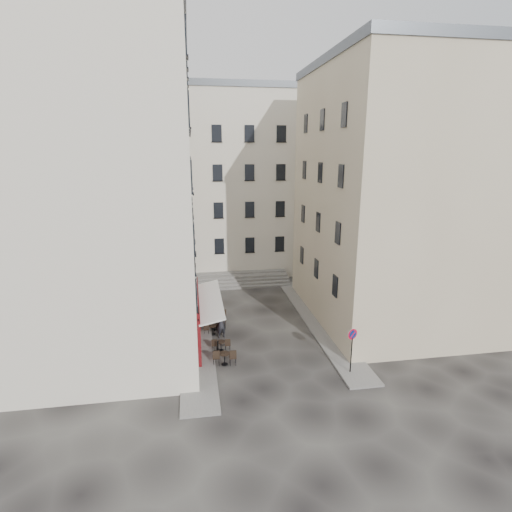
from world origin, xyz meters
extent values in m
plane|color=black|center=(0.00, 0.00, 0.00)|extent=(90.00, 90.00, 0.00)
cube|color=slate|center=(-4.50, 4.00, 0.06)|extent=(2.00, 22.00, 0.12)
cube|color=slate|center=(4.50, 3.00, 0.06)|extent=(2.00, 18.00, 0.12)
cube|color=beige|center=(-10.50, 3.00, 10.00)|extent=(12.00, 16.00, 20.00)
cube|color=#50555B|center=(-10.50, 3.00, 20.30)|extent=(12.20, 16.20, 0.60)
cube|color=tan|center=(10.50, 3.50, 9.00)|extent=(12.00, 14.00, 18.00)
cube|color=#50555B|center=(10.50, 3.50, 18.30)|extent=(12.20, 14.20, 0.60)
cube|color=beige|center=(-1.00, 19.00, 9.00)|extent=(18.00, 10.00, 18.00)
cube|color=#50555B|center=(-1.00, 19.00, 18.30)|extent=(18.20, 10.20, 0.60)
cube|color=#470A0B|center=(-4.42, 1.00, 1.75)|extent=(0.25, 7.00, 3.50)
cube|color=black|center=(-4.38, 1.00, 1.40)|extent=(0.06, 3.85, 2.00)
cube|color=white|center=(-3.60, 1.00, 2.95)|extent=(1.58, 7.30, 0.41)
cube|color=slate|center=(0.00, 11.90, 0.10)|extent=(9.00, 1.80, 0.20)
cube|color=slate|center=(0.00, 12.35, 0.30)|extent=(9.00, 1.80, 0.20)
cube|color=slate|center=(0.00, 12.80, 0.50)|extent=(9.00, 1.80, 0.20)
cube|color=slate|center=(0.00, 13.25, 0.70)|extent=(9.00, 1.80, 0.20)
cylinder|color=black|center=(-3.25, -1.00, 0.45)|extent=(0.10, 0.10, 0.90)
sphere|color=black|center=(-3.25, -1.00, 0.92)|extent=(0.12, 0.12, 0.12)
cylinder|color=black|center=(-3.25, 2.50, 0.45)|extent=(0.10, 0.10, 0.90)
sphere|color=black|center=(-3.25, 2.50, 0.92)|extent=(0.12, 0.12, 0.12)
cylinder|color=black|center=(-3.25, 6.00, 0.45)|extent=(0.10, 0.10, 0.90)
sphere|color=black|center=(-3.25, 6.00, 0.92)|extent=(0.12, 0.12, 0.12)
cylinder|color=black|center=(4.15, -4.40, 1.38)|extent=(0.07, 0.07, 2.76)
cylinder|color=red|center=(4.15, -4.40, 2.48)|extent=(0.61, 0.22, 0.64)
cylinder|color=navy|center=(4.15, -4.43, 2.48)|extent=(0.45, 0.18, 0.46)
cube|color=red|center=(4.15, -4.45, 2.48)|extent=(0.36, 0.14, 0.37)
cylinder|color=black|center=(-2.94, -2.33, 0.08)|extent=(0.39, 0.39, 0.02)
cylinder|color=black|center=(-2.94, -2.33, 0.44)|extent=(0.05, 0.05, 0.77)
cylinder|color=black|center=(-2.94, -2.33, 0.79)|extent=(0.66, 0.66, 0.04)
cube|color=black|center=(-2.45, -2.33, 0.49)|extent=(0.42, 0.42, 0.99)
cube|color=black|center=(-3.43, -2.22, 0.49)|extent=(0.42, 0.42, 0.99)
cylinder|color=black|center=(-3.02, -0.55, 0.07)|extent=(0.34, 0.34, 0.02)
cylinder|color=black|center=(-3.02, -0.55, 0.37)|extent=(0.05, 0.05, 0.65)
cylinder|color=black|center=(-3.02, -0.55, 0.67)|extent=(0.56, 0.56, 0.04)
cube|color=black|center=(-2.60, -0.55, 0.42)|extent=(0.36, 0.36, 0.84)
cube|color=black|center=(-3.44, -0.45, 0.42)|extent=(0.36, 0.36, 0.84)
cylinder|color=black|center=(-3.41, 1.87, 0.07)|extent=(0.35, 0.35, 0.02)
cylinder|color=black|center=(-3.41, 1.87, 0.39)|extent=(0.05, 0.05, 0.69)
cylinder|color=black|center=(-3.41, 1.87, 0.71)|extent=(0.59, 0.59, 0.04)
cube|color=black|center=(-2.96, 1.87, 0.44)|extent=(0.37, 0.37, 0.89)
cube|color=black|center=(-3.85, 1.97, 0.44)|extent=(0.37, 0.37, 0.89)
cylinder|color=black|center=(-3.11, 2.79, 0.07)|extent=(0.38, 0.38, 0.02)
cylinder|color=black|center=(-3.11, 2.79, 0.43)|extent=(0.05, 0.05, 0.75)
cylinder|color=black|center=(-3.11, 2.79, 0.77)|extent=(0.64, 0.64, 0.04)
cube|color=black|center=(-2.63, 2.79, 0.48)|extent=(0.41, 0.41, 0.96)
cube|color=black|center=(-3.59, 2.90, 0.48)|extent=(0.41, 0.41, 0.96)
cylinder|color=black|center=(-2.90, 4.25, 0.07)|extent=(0.36, 0.36, 0.02)
cylinder|color=black|center=(-2.90, 4.25, 0.40)|extent=(0.05, 0.05, 0.70)
cylinder|color=black|center=(-2.90, 4.25, 0.72)|extent=(0.60, 0.60, 0.04)
cube|color=black|center=(-2.46, 4.25, 0.45)|extent=(0.38, 0.38, 0.90)
cube|color=black|center=(-3.35, 4.35, 0.45)|extent=(0.38, 0.38, 0.90)
imported|color=black|center=(-2.85, 1.39, 0.98)|extent=(0.82, 0.65, 1.95)
camera|label=1|loc=(-4.52, -23.84, 12.50)|focal=28.00mm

